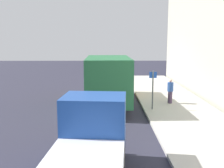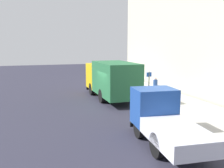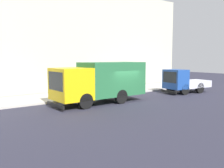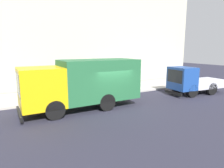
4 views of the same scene
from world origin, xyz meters
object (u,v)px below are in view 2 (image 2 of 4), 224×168
object	(u,v)px
small_flatbed_truck	(163,119)
pedestrian_walking	(155,86)
large_utility_truck	(111,78)
street_sign_post	(149,83)

from	to	relation	value
small_flatbed_truck	pedestrian_walking	world-z (taller)	small_flatbed_truck
small_flatbed_truck	large_utility_truck	bearing A→B (deg)	91.81
pedestrian_walking	street_sign_post	bearing A→B (deg)	93.00
large_utility_truck	street_sign_post	distance (m)	3.20
large_utility_truck	street_sign_post	bearing A→B (deg)	-35.53
small_flatbed_truck	street_sign_post	xyz separation A→B (m)	(3.15, 7.80, 0.39)
large_utility_truck	pedestrian_walking	distance (m)	4.11
small_flatbed_truck	street_sign_post	world-z (taller)	street_sign_post
pedestrian_walking	small_flatbed_truck	bearing A→B (deg)	109.62
pedestrian_walking	street_sign_post	distance (m)	2.13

